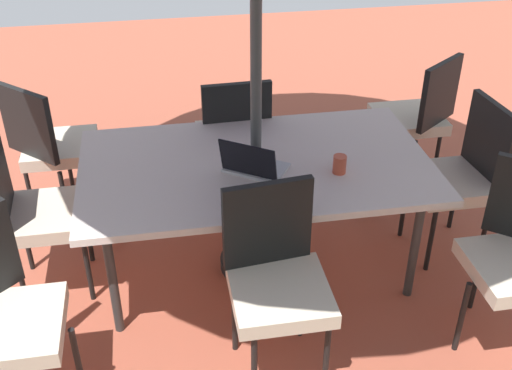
{
  "coord_description": "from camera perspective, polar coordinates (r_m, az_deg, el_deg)",
  "views": [
    {
      "loc": [
        0.52,
        3.0,
        2.52
      ],
      "look_at": [
        0.0,
        0.0,
        0.59
      ],
      "focal_mm": 44.52,
      "sensor_mm": 36.0,
      "label": 1
    }
  ],
  "objects": [
    {
      "name": "dining_table",
      "position": [
        3.56,
        0.0,
        1.35
      ],
      "size": [
        1.95,
        1.12,
        0.73
      ],
      "color": "silver",
      "rests_on": "ground_plane"
    },
    {
      "name": "chair_southwest",
      "position": [
        4.64,
        14.25,
        6.23
      ],
      "size": [
        0.58,
        0.58,
        0.98
      ],
      "rotation": [
        0.0,
        0.0,
        0.64
      ],
      "color": "beige",
      "rests_on": "ground_plane"
    },
    {
      "name": "ground_plane",
      "position": [
        3.96,
        0.0,
        -7.31
      ],
      "size": [
        10.0,
        10.0,
        0.02
      ],
      "primitive_type": "cube",
      "color": "#9E4C38"
    },
    {
      "name": "chair_west",
      "position": [
        3.99,
        17.96,
        1.11
      ],
      "size": [
        0.48,
        0.47,
        0.98
      ],
      "rotation": [
        0.0,
        0.0,
        1.65
      ],
      "color": "beige",
      "rests_on": "ground_plane"
    },
    {
      "name": "chair_south",
      "position": [
        4.22,
        -2.02,
        4.55
      ],
      "size": [
        0.46,
        0.47,
        0.98
      ],
      "rotation": [
        0.0,
        0.0,
        0.03
      ],
      "color": "beige",
      "rests_on": "ground_plane"
    },
    {
      "name": "laptop",
      "position": [
        3.42,
        -0.24,
        1.81
      ],
      "size": [
        0.4,
        0.38,
        0.21
      ],
      "rotation": [
        0.0,
        0.0,
        -0.6
      ],
      "color": "#B7B7BC",
      "rests_on": "dining_table"
    },
    {
      "name": "chair_southeast",
      "position": [
        4.32,
        -17.89,
        3.62
      ],
      "size": [
        0.59,
        0.59,
        0.98
      ],
      "rotation": [
        0.0,
        0.0,
        5.53
      ],
      "color": "beige",
      "rests_on": "ground_plane"
    },
    {
      "name": "cup",
      "position": [
        3.45,
        7.52,
        1.85
      ],
      "size": [
        0.07,
        0.07,
        0.1
      ],
      "primitive_type": "cylinder",
      "color": "#CC4C33",
      "rests_on": "dining_table"
    },
    {
      "name": "chair_east",
      "position": [
        3.69,
        -19.32,
        -1.93
      ],
      "size": [
        0.47,
        0.46,
        0.98
      ],
      "rotation": [
        0.0,
        0.0,
        4.76
      ],
      "color": "beige",
      "rests_on": "ground_plane"
    },
    {
      "name": "chair_north",
      "position": [
        3.03,
        1.84,
        -8.12
      ],
      "size": [
        0.47,
        0.48,
        0.98
      ],
      "rotation": [
        0.0,
        0.0,
        3.25
      ],
      "color": "beige",
      "rests_on": "ground_plane"
    }
  ]
}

